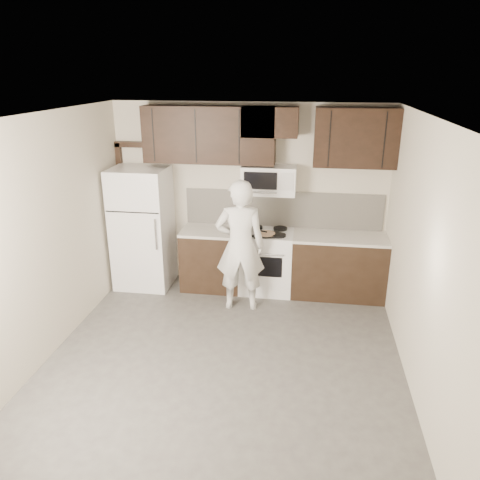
% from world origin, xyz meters
% --- Properties ---
extents(floor, '(4.50, 4.50, 0.00)m').
position_xyz_m(floor, '(0.00, 0.00, 0.00)').
color(floor, '#494745').
rests_on(floor, ground).
extents(back_wall, '(4.00, 0.00, 4.00)m').
position_xyz_m(back_wall, '(0.00, 2.25, 1.35)').
color(back_wall, beige).
rests_on(back_wall, ground).
extents(ceiling, '(4.50, 4.50, 0.00)m').
position_xyz_m(ceiling, '(0.00, 0.00, 2.70)').
color(ceiling, white).
rests_on(ceiling, back_wall).
extents(counter_run, '(2.95, 0.64, 0.91)m').
position_xyz_m(counter_run, '(0.60, 1.94, 0.46)').
color(counter_run, black).
rests_on(counter_run, floor).
extents(stove, '(0.76, 0.66, 0.94)m').
position_xyz_m(stove, '(0.30, 1.94, 0.46)').
color(stove, white).
rests_on(stove, floor).
extents(backsplash, '(2.90, 0.02, 0.54)m').
position_xyz_m(backsplash, '(0.50, 2.24, 1.18)').
color(backsplash, beige).
rests_on(backsplash, counter_run).
extents(upper_cabinets, '(3.48, 0.35, 0.78)m').
position_xyz_m(upper_cabinets, '(0.21, 2.08, 2.28)').
color(upper_cabinets, black).
rests_on(upper_cabinets, back_wall).
extents(microwave, '(0.76, 0.42, 0.40)m').
position_xyz_m(microwave, '(0.30, 2.06, 1.65)').
color(microwave, white).
rests_on(microwave, upper_cabinets).
extents(refrigerator, '(0.80, 0.76, 1.80)m').
position_xyz_m(refrigerator, '(-1.55, 1.89, 0.90)').
color(refrigerator, white).
rests_on(refrigerator, floor).
extents(door_trim, '(0.50, 0.08, 2.12)m').
position_xyz_m(door_trim, '(-1.92, 2.21, 1.25)').
color(door_trim, black).
rests_on(door_trim, floor).
extents(saucepan, '(0.29, 0.19, 0.17)m').
position_xyz_m(saucepan, '(0.12, 1.79, 0.98)').
color(saucepan, silver).
rests_on(saucepan, stove).
extents(baking_tray, '(0.42, 0.35, 0.02)m').
position_xyz_m(baking_tray, '(0.30, 1.81, 0.92)').
color(baking_tray, black).
rests_on(baking_tray, counter_run).
extents(pizza, '(0.30, 0.30, 0.02)m').
position_xyz_m(pizza, '(0.30, 1.81, 0.94)').
color(pizza, beige).
rests_on(pizza, baking_tray).
extents(person, '(0.70, 0.50, 1.81)m').
position_xyz_m(person, '(-0.00, 1.35, 0.90)').
color(person, white).
rests_on(person, floor).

